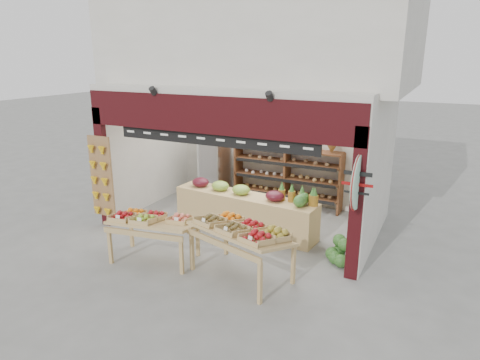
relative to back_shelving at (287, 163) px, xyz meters
name	(u,v)px	position (x,y,z in m)	size (l,w,h in m)	color
ground	(237,229)	(-0.43, -1.97, -1.10)	(60.00, 60.00, 0.00)	slate
shop_structure	(268,45)	(-0.43, -0.36, 2.83)	(6.36, 5.12, 5.40)	beige
banana_board	(101,178)	(-3.16, -3.15, 0.02)	(0.60, 0.15, 1.80)	olive
gift_sign	(358,182)	(2.32, -3.12, 0.65)	(0.04, 0.93, 0.92)	#B1DEC1
back_shelving	(287,163)	(0.00, 0.00, 0.00)	(2.79, 0.46, 1.74)	brown
refrigerator	(215,167)	(-1.93, -0.29, -0.25)	(0.66, 0.66, 1.70)	silver
cardboard_stack	(200,200)	(-1.83, -1.24, -0.88)	(0.97, 0.71, 0.60)	silver
mid_counter	(245,211)	(-0.25, -1.96, -0.65)	(3.30, 0.93, 1.03)	tan
display_table_left	(149,220)	(-1.25, -3.96, -0.33)	(1.66, 1.10, 0.99)	tan
display_table_right	(241,231)	(0.59, -3.83, -0.24)	(1.93, 1.43, 1.08)	tan
watermelon_pile	(343,253)	(2.05, -2.51, -0.92)	(0.65, 0.62, 0.47)	#1B4617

